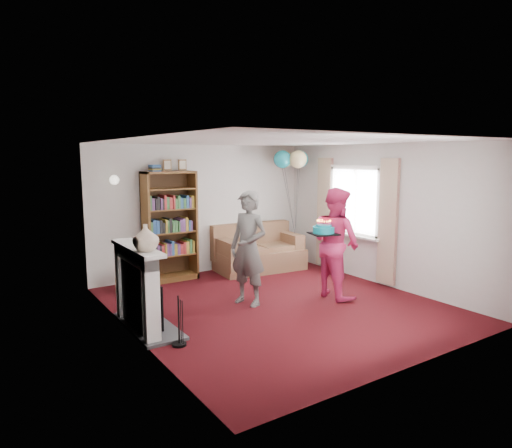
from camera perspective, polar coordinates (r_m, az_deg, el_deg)
ground at (r=7.18m, az=2.71°, el=-10.07°), size 5.00×5.00×0.00m
wall_back at (r=9.02m, az=-6.66°, el=1.85°), size 4.50×0.02×2.50m
wall_left at (r=5.86m, az=-15.39°, el=-1.97°), size 0.02×5.00×2.50m
wall_right at (r=8.40m, az=15.34°, el=1.12°), size 0.02×5.00×2.50m
ceiling at (r=6.81m, az=2.85°, el=10.34°), size 4.50×5.00×0.01m
fireplace at (r=6.26m, az=-14.16°, el=-8.21°), size 0.55×1.80×1.12m
window_bay at (r=8.78m, az=12.15°, el=1.23°), size 0.14×2.02×2.20m
wall_sconce at (r=8.19m, az=-17.31°, el=5.29°), size 0.16×0.23×0.16m
bookcase at (r=8.54m, az=-10.80°, el=-0.42°), size 0.95×0.42×2.22m
sofa at (r=9.28m, az=0.18°, el=-3.57°), size 1.74×0.92×0.92m
wicker_basket at (r=8.09m, az=-15.90°, el=-7.15°), size 0.36×0.36×0.33m
person_striped at (r=7.00m, az=-0.96°, el=-3.04°), size 0.62×0.75×1.77m
person_magenta at (r=7.49m, az=9.95°, el=-2.32°), size 0.70×0.89×1.79m
birthday_cake at (r=7.17m, az=8.45°, el=-0.75°), size 0.40×0.40×0.22m
balloons at (r=9.34m, az=4.41°, el=8.07°), size 0.79×0.79×1.73m
mantel_vase at (r=5.76m, az=-13.62°, el=-1.67°), size 0.37×0.37×0.33m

